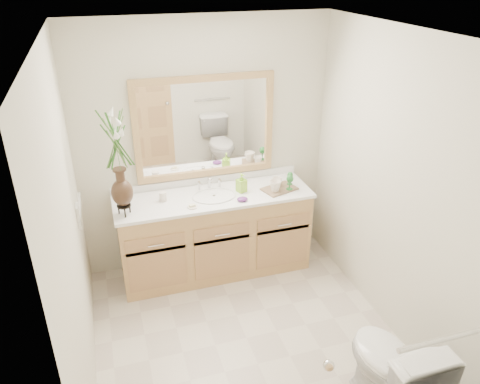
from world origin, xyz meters
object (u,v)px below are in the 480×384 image
object	(u,v)px
flower_vase	(117,149)
tumbler	(163,197)
toilet	(390,370)
soap_bottle	(241,184)
tray	(279,189)

from	to	relation	value
flower_vase	tumbler	distance (m)	0.68
tumbler	toilet	bearing A→B (deg)	-59.32
flower_vase	soap_bottle	bearing A→B (deg)	6.70
toilet	tray	xyz separation A→B (m)	(-0.07, 1.86, 0.47)
toilet	soap_bottle	size ratio (longest dim) A/B	4.59
tray	toilet	bearing A→B (deg)	-105.35
toilet	tumbler	xyz separation A→B (m)	(-1.16, 1.96, 0.51)
soap_bottle	tray	world-z (taller)	soap_bottle
flower_vase	soap_bottle	world-z (taller)	flower_vase
tumbler	soap_bottle	xyz separation A→B (m)	(0.74, -0.03, 0.04)
toilet	tray	distance (m)	1.92
toilet	tray	bearing A→B (deg)	-87.82
toilet	flower_vase	xyz separation A→B (m)	(-1.52, 1.81, 1.07)
flower_vase	tumbler	bearing A→B (deg)	23.70
tumbler	flower_vase	bearing A→B (deg)	-156.30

